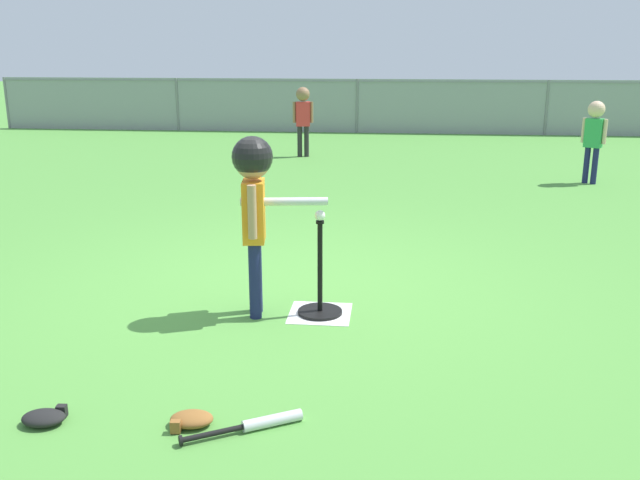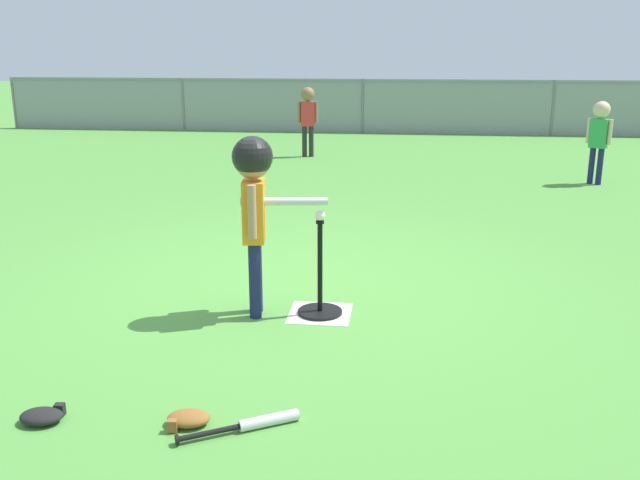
# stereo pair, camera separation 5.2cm
# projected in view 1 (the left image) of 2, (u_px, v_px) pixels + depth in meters

# --- Properties ---
(ground_plane) EXTENTS (60.00, 60.00, 0.00)m
(ground_plane) POSITION_uv_depth(u_px,v_px,m) (290.00, 286.00, 5.55)
(ground_plane) COLOR #51933D
(home_plate) EXTENTS (0.44, 0.44, 0.01)m
(home_plate) POSITION_uv_depth(u_px,v_px,m) (320.00, 313.00, 4.98)
(home_plate) COLOR white
(home_plate) RESTS_ON ground_plane
(batting_tee) EXTENTS (0.32, 0.32, 0.69)m
(batting_tee) POSITION_uv_depth(u_px,v_px,m) (320.00, 299.00, 4.96)
(batting_tee) COLOR black
(batting_tee) RESTS_ON ground_plane
(baseball_on_tee) EXTENTS (0.07, 0.07, 0.07)m
(baseball_on_tee) POSITION_uv_depth(u_px,v_px,m) (320.00, 215.00, 4.79)
(baseball_on_tee) COLOR white
(baseball_on_tee) RESTS_ON batting_tee
(batter_child) EXTENTS (0.65, 0.36, 1.28)m
(batter_child) POSITION_uv_depth(u_px,v_px,m) (254.00, 190.00, 4.73)
(batter_child) COLOR #191E4C
(batter_child) RESTS_ON ground_plane
(fielder_deep_left) EXTENTS (0.29, 0.23, 1.13)m
(fielder_deep_left) POSITION_uv_depth(u_px,v_px,m) (594.00, 131.00, 9.45)
(fielder_deep_left) COLOR #191E4C
(fielder_deep_left) RESTS_ON ground_plane
(fielder_near_left) EXTENTS (0.35, 0.23, 1.17)m
(fielder_near_left) POSITION_uv_depth(u_px,v_px,m) (303.00, 112.00, 11.75)
(fielder_near_left) COLOR #262626
(fielder_near_left) RESTS_ON ground_plane
(spare_bat_silver) EXTENTS (0.58, 0.36, 0.06)m
(spare_bat_silver) POSITION_uv_depth(u_px,v_px,m) (260.00, 423.00, 3.49)
(spare_bat_silver) COLOR silver
(spare_bat_silver) RESTS_ON ground_plane
(glove_by_plate) EXTENTS (0.23, 0.19, 0.07)m
(glove_by_plate) POSITION_uv_depth(u_px,v_px,m) (44.00, 418.00, 3.53)
(glove_by_plate) COLOR black
(glove_by_plate) RESTS_ON ground_plane
(glove_near_bats) EXTENTS (0.23, 0.19, 0.07)m
(glove_near_bats) POSITION_uv_depth(u_px,v_px,m) (191.00, 419.00, 3.51)
(glove_near_bats) COLOR brown
(glove_near_bats) RESTS_ON ground_plane
(outfield_fence) EXTENTS (16.06, 0.06, 1.15)m
(outfield_fence) POSITION_uv_depth(u_px,v_px,m) (357.00, 104.00, 15.02)
(outfield_fence) COLOR slate
(outfield_fence) RESTS_ON ground_plane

